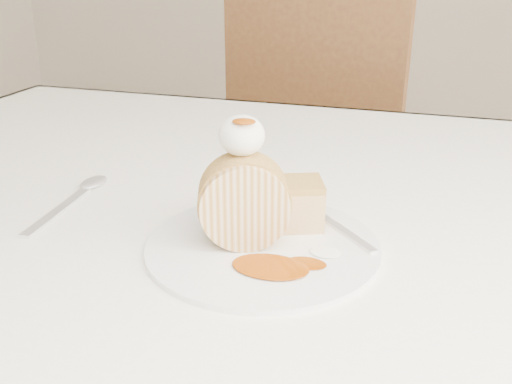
% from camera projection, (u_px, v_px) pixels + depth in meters
% --- Properties ---
extents(table, '(1.40, 0.90, 0.75)m').
position_uv_depth(table, '(286.00, 257.00, 0.74)').
color(table, white).
rests_on(table, ground).
extents(chair_far, '(0.50, 0.50, 0.95)m').
position_uv_depth(chair_far, '(323.00, 148.00, 1.54)').
color(chair_far, brown).
rests_on(chair_far, ground).
extents(plate, '(0.30, 0.30, 0.01)m').
position_uv_depth(plate, '(263.00, 246.00, 0.58)').
color(plate, white).
rests_on(plate, table).
extents(roulade_slice, '(0.10, 0.08, 0.09)m').
position_uv_depth(roulade_slice, '(244.00, 202.00, 0.56)').
color(roulade_slice, '#CDB38E').
rests_on(roulade_slice, plate).
extents(cake_chunk, '(0.07, 0.06, 0.04)m').
position_uv_depth(cake_chunk, '(297.00, 206.00, 0.61)').
color(cake_chunk, tan).
rests_on(cake_chunk, plate).
extents(whipped_cream, '(0.05, 0.05, 0.04)m').
position_uv_depth(whipped_cream, '(242.00, 135.00, 0.55)').
color(whipped_cream, white).
rests_on(whipped_cream, roulade_slice).
extents(caramel_drizzle, '(0.02, 0.02, 0.01)m').
position_uv_depth(caramel_drizzle, '(244.00, 116.00, 0.53)').
color(caramel_drizzle, '#893905').
rests_on(caramel_drizzle, whipped_cream).
extents(caramel_pool, '(0.09, 0.07, 0.00)m').
position_uv_depth(caramel_pool, '(270.00, 267.00, 0.53)').
color(caramel_pool, '#893905').
rests_on(caramel_pool, plate).
extents(fork, '(0.11, 0.11, 0.00)m').
position_uv_depth(fork, '(344.00, 232.00, 0.60)').
color(fork, silver).
rests_on(fork, plate).
extents(spoon, '(0.04, 0.17, 0.00)m').
position_uv_depth(spoon, '(58.00, 211.00, 0.66)').
color(spoon, silver).
rests_on(spoon, table).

